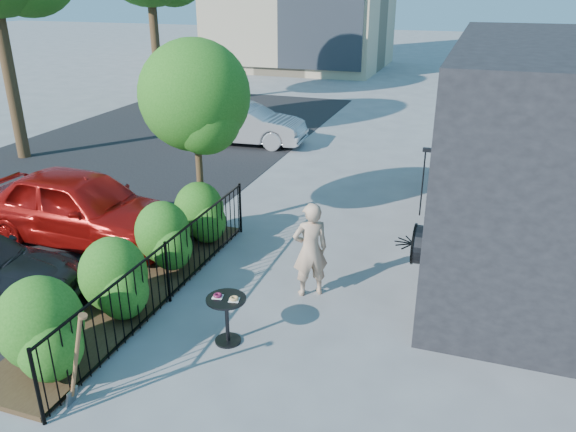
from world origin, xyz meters
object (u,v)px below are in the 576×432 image
at_px(cafe_table, 227,312).
at_px(car_red, 81,207).
at_px(shovel, 75,365).
at_px(patio_tree, 197,103).
at_px(car_silver, 244,124).
at_px(woman, 310,250).

distance_m(cafe_table, car_red, 4.84).
relative_size(cafe_table, car_red, 0.18).
bearing_deg(shovel, patio_tree, 100.35).
bearing_deg(car_silver, car_red, 175.79).
height_order(cafe_table, car_silver, car_silver).
height_order(patio_tree, car_red, patio_tree).
xyz_separation_m(patio_tree, car_silver, (-2.00, 6.87, -2.10)).
relative_size(cafe_table, shovel, 0.55).
bearing_deg(car_red, cafe_table, -115.55).
bearing_deg(car_red, patio_tree, -57.87).
bearing_deg(cafe_table, patio_tree, 121.45).
distance_m(cafe_table, shovel, 2.20).
relative_size(patio_tree, car_silver, 0.97).
relative_size(woman, car_silver, 0.41).
distance_m(woman, shovel, 4.08).
relative_size(patio_tree, car_red, 0.89).
bearing_deg(car_red, shovel, -140.58).
distance_m(patio_tree, woman, 3.88).
bearing_deg(car_red, woman, -93.61).
relative_size(patio_tree, cafe_table, 5.00).
bearing_deg(car_silver, woman, -153.83).
bearing_deg(shovel, cafe_table, 58.36).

